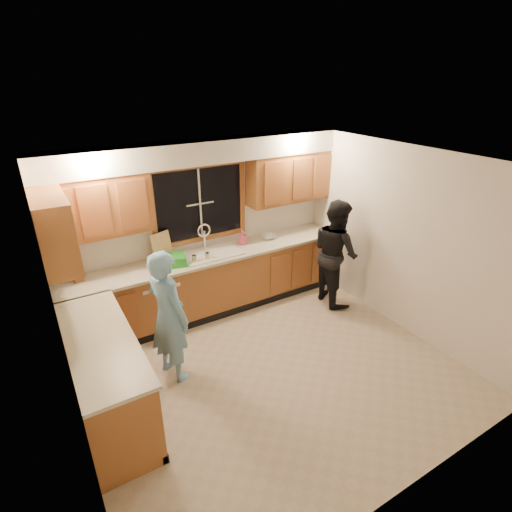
{
  "coord_description": "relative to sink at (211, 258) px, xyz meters",
  "views": [
    {
      "loc": [
        -2.11,
        -3.21,
        3.32
      ],
      "look_at": [
        0.19,
        0.65,
        1.23
      ],
      "focal_mm": 28.0,
      "sensor_mm": 36.0,
      "label": 1
    }
  ],
  "objects": [
    {
      "name": "knife_block",
      "position": [
        -1.76,
        0.1,
        0.16
      ],
      "size": [
        0.13,
        0.11,
        0.21
      ],
      "primitive_type": "cube",
      "rotation": [
        0.0,
        0.0,
        0.14
      ],
      "color": "#A15B2C",
      "rests_on": "countertop_back"
    },
    {
      "name": "sink",
      "position": [
        0.0,
        0.0,
        0.0
      ],
      "size": [
        0.86,
        0.52,
        0.57
      ],
      "color": "white",
      "rests_on": "countertop_back"
    },
    {
      "name": "window_frame",
      "position": [
        0.0,
        0.29,
        0.74
      ],
      "size": [
        1.44,
        0.03,
        1.14
      ],
      "color": "black",
      "rests_on": "wall_back"
    },
    {
      "name": "dishwasher",
      "position": [
        -0.85,
        -0.01,
        -0.45
      ],
      "size": [
        0.6,
        0.56,
        0.82
      ],
      "primitive_type": "cube",
      "color": "silver",
      "rests_on": "floor"
    },
    {
      "name": "upper_cabinets_right",
      "position": [
        1.43,
        0.13,
        0.96
      ],
      "size": [
        1.35,
        0.33,
        0.75
      ],
      "primitive_type": "cube",
      "color": "#A15F2E",
      "rests_on": "wall_back"
    },
    {
      "name": "ceiling",
      "position": [
        0.0,
        -1.6,
        1.64
      ],
      "size": [
        4.2,
        4.2,
        0.0
      ],
      "primitive_type": "plane",
      "rotation": [
        3.14,
        0.0,
        0.0
      ],
      "color": "white"
    },
    {
      "name": "upper_cabinets_return",
      "position": [
        -1.94,
        -0.48,
        0.96
      ],
      "size": [
        0.33,
        0.9,
        0.75
      ],
      "primitive_type": "cube",
      "color": "#A15F2E",
      "rests_on": "wall_left"
    },
    {
      "name": "wall_back",
      "position": [
        0.0,
        0.3,
        0.39
      ],
      "size": [
        4.2,
        0.0,
        4.2
      ],
      "primitive_type": "plane",
      "rotation": [
        1.57,
        0.0,
        0.0
      ],
      "color": "white",
      "rests_on": "ground"
    },
    {
      "name": "base_cabinets_back",
      "position": [
        0.0,
        -0.0,
        -0.42
      ],
      "size": [
        4.2,
        0.6,
        0.88
      ],
      "primitive_type": "cube",
      "color": "#A15F2E",
      "rests_on": "ground"
    },
    {
      "name": "cutting_board",
      "position": [
        -0.65,
        0.16,
        0.26
      ],
      "size": [
        0.32,
        0.19,
        0.4
      ],
      "primitive_type": "cube",
      "rotation": [
        -0.21,
        0.0,
        0.32
      ],
      "color": "tan",
      "rests_on": "countertop_back"
    },
    {
      "name": "bowl",
      "position": [
        1.04,
        0.07,
        0.08
      ],
      "size": [
        0.27,
        0.27,
        0.06
      ],
      "primitive_type": "imported",
      "rotation": [
        0.0,
        0.0,
        -0.24
      ],
      "color": "silver",
      "rests_on": "countertop_back"
    },
    {
      "name": "countertop_left",
      "position": [
        -1.79,
        -1.25,
        0.04
      ],
      "size": [
        0.63,
        1.9,
        0.04
      ],
      "primitive_type": "cube",
      "color": "beige",
      "rests_on": "base_cabinets_left"
    },
    {
      "name": "wall_left",
      "position": [
        -2.1,
        -1.6,
        0.39
      ],
      "size": [
        0.0,
        3.8,
        3.8
      ],
      "primitive_type": "plane",
      "rotation": [
        1.57,
        0.0,
        1.57
      ],
      "color": "white",
      "rests_on": "ground"
    },
    {
      "name": "countertop_back",
      "position": [
        0.0,
        -0.02,
        0.04
      ],
      "size": [
        4.2,
        0.63,
        0.04
      ],
      "primitive_type": "cube",
      "color": "beige",
      "rests_on": "base_cabinets_back"
    },
    {
      "name": "can_right",
      "position": [
        -0.12,
        -0.16,
        0.11
      ],
      "size": [
        0.08,
        0.08,
        0.11
      ],
      "primitive_type": "cylinder",
      "rotation": [
        0.0,
        0.0,
        0.37
      ],
      "color": "#B4A88B",
      "rests_on": "countertop_back"
    },
    {
      "name": "man",
      "position": [
        -1.02,
        -1.06,
        -0.06
      ],
      "size": [
        0.56,
        0.68,
        1.62
      ],
      "primitive_type": "imported",
      "rotation": [
        0.0,
        0.0,
        1.9
      ],
      "color": "#7ABAE7",
      "rests_on": "floor"
    },
    {
      "name": "upper_cabinets_left",
      "position": [
        -1.43,
        0.13,
        0.96
      ],
      "size": [
        1.35,
        0.33,
        0.75
      ],
      "primitive_type": "cube",
      "color": "#A15F2E",
      "rests_on": "wall_back"
    },
    {
      "name": "soap_bottle",
      "position": [
        0.58,
        0.1,
        0.16
      ],
      "size": [
        0.12,
        0.12,
        0.21
      ],
      "primitive_type": "imported",
      "rotation": [
        0.0,
        0.0,
        0.27
      ],
      "color": "#EB597E",
      "rests_on": "countertop_back"
    },
    {
      "name": "soffit",
      "position": [
        0.0,
        0.12,
        1.49
      ],
      "size": [
        4.2,
        0.35,
        0.3
      ],
      "primitive_type": "cube",
      "color": "silver",
      "rests_on": "wall_back"
    },
    {
      "name": "base_cabinets_left",
      "position": [
        -1.8,
        -1.25,
        -0.42
      ],
      "size": [
        0.6,
        1.9,
        0.88
      ],
      "primitive_type": "cube",
      "color": "#A15F2E",
      "rests_on": "ground"
    },
    {
      "name": "floor",
      "position": [
        0.0,
        -1.6,
        -0.86
      ],
      "size": [
        4.2,
        4.2,
        0.0
      ],
      "primitive_type": "plane",
      "color": "#BCAA91",
      "rests_on": "ground"
    },
    {
      "name": "can_left",
      "position": [
        -0.32,
        -0.17,
        0.12
      ],
      "size": [
        0.08,
        0.08,
        0.12
      ],
      "primitive_type": "cylinder",
      "rotation": [
        0.0,
        0.0,
        -0.33
      ],
      "color": "#B4A88B",
      "rests_on": "countertop_back"
    },
    {
      "name": "wall_right",
      "position": [
        2.1,
        -1.6,
        0.39
      ],
      "size": [
        0.0,
        3.8,
        3.8
      ],
      "primitive_type": "plane",
      "rotation": [
        1.57,
        0.0,
        -1.57
      ],
      "color": "white",
      "rests_on": "ground"
    },
    {
      "name": "woman",
      "position": [
        1.74,
        -0.71,
        -0.04
      ],
      "size": [
        0.73,
        0.88,
        1.64
      ],
      "primitive_type": "imported",
      "rotation": [
        0.0,
        0.0,
        1.43
      ],
      "color": "black",
      "rests_on": "floor"
    },
    {
      "name": "stove",
      "position": [
        -1.8,
        -1.82,
        -0.41
      ],
      "size": [
        0.58,
        0.75,
        0.9
      ],
      "primitive_type": "cube",
      "color": "silver",
      "rests_on": "floor"
    },
    {
      "name": "dish_crate",
      "position": [
        -0.56,
        -0.06,
        0.12
      ],
      "size": [
        0.35,
        0.34,
        0.14
      ],
      "primitive_type": "cube",
      "rotation": [
        0.0,
        0.0,
        -0.25
      ],
      "color": "green",
      "rests_on": "countertop_back"
    }
  ]
}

